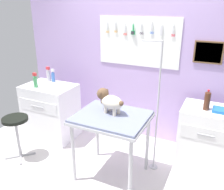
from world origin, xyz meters
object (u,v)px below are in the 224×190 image
object	(u,v)px
stool	(16,125)
pump_bottle_white	(35,81)
soda_bottle	(207,101)
grooming_table	(112,122)
counter_left	(51,111)
grooming_arm	(157,114)
cabinet_right	(206,138)
dog	(109,100)

from	to	relation	value
stool	pump_bottle_white	bearing A→B (deg)	98.91
pump_bottle_white	soda_bottle	xyz separation A→B (m)	(2.44, 0.33, -0.01)
grooming_table	pump_bottle_white	size ratio (longest dim) A/B	3.77
counter_left	stool	bearing A→B (deg)	-92.86
grooming_arm	pump_bottle_white	world-z (taller)	grooming_arm
counter_left	cabinet_right	distance (m)	2.38
counter_left	soda_bottle	distance (m)	2.38
grooming_table	dog	bearing A→B (deg)	134.60
soda_bottle	pump_bottle_white	bearing A→B (deg)	-172.29
grooming_arm	cabinet_right	xyz separation A→B (m)	(0.60, 0.33, -0.37)
grooming_arm	cabinet_right	distance (m)	0.78
dog	pump_bottle_white	size ratio (longest dim) A/B	1.73
dog	pump_bottle_white	xyz separation A→B (m)	(-1.38, 0.26, -0.02)
dog	cabinet_right	bearing A→B (deg)	30.30
pump_bottle_white	cabinet_right	bearing A→B (deg)	8.76
grooming_table	cabinet_right	world-z (taller)	same
grooming_arm	pump_bottle_white	xyz separation A→B (m)	(-1.89, -0.05, 0.19)
grooming_table	grooming_arm	distance (m)	0.58
counter_left	stool	xyz separation A→B (m)	(-0.03, -0.70, 0.07)
dog	soda_bottle	world-z (taller)	dog
counter_left	stool	distance (m)	0.70
cabinet_right	counter_left	bearing A→B (deg)	-174.24
counter_left	pump_bottle_white	bearing A→B (deg)	-130.05
dog	stool	distance (m)	1.42
pump_bottle_white	stool	bearing A→B (deg)	-81.09
dog	soda_bottle	size ratio (longest dim) A/B	1.51
cabinet_right	soda_bottle	xyz separation A→B (m)	(-0.05, -0.05, 0.55)
stool	pump_bottle_white	world-z (taller)	pump_bottle_white
grooming_arm	pump_bottle_white	size ratio (longest dim) A/B	7.46
grooming_table	grooming_arm	world-z (taller)	grooming_arm
soda_bottle	grooming_table	bearing A→B (deg)	-146.38
dog	soda_bottle	distance (m)	1.21
counter_left	pump_bottle_white	xyz separation A→B (m)	(-0.12, -0.14, 0.54)
dog	counter_left	world-z (taller)	dog
pump_bottle_white	counter_left	bearing A→B (deg)	49.95
pump_bottle_white	soda_bottle	size ratio (longest dim) A/B	0.87
counter_left	cabinet_right	world-z (taller)	counter_left
counter_left	soda_bottle	size ratio (longest dim) A/B	3.38
grooming_arm	soda_bottle	xyz separation A→B (m)	(0.55, 0.28, 0.18)
stool	pump_bottle_white	size ratio (longest dim) A/B	2.76
counter_left	dog	bearing A→B (deg)	-17.86
counter_left	stool	world-z (taller)	counter_left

